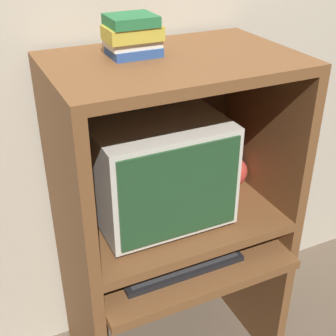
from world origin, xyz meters
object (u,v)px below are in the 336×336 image
object	(u,v)px
crt_monitor	(155,167)
book_stack	(132,36)
snack_bag	(229,173)
keyboard	(181,265)
mouse	(247,241)

from	to	relation	value
crt_monitor	book_stack	bearing A→B (deg)	126.46
snack_bag	keyboard	bearing A→B (deg)	-145.55
crt_monitor	mouse	world-z (taller)	crt_monitor
crt_monitor	mouse	distance (m)	0.47
crt_monitor	mouse	xyz separation A→B (m)	(0.31, -0.17, -0.32)
snack_bag	mouse	bearing A→B (deg)	-99.32
snack_bag	book_stack	world-z (taller)	book_stack
keyboard	mouse	size ratio (longest dim) A/B	7.83
mouse	book_stack	world-z (taller)	book_stack
keyboard	mouse	xyz separation A→B (m)	(0.29, 0.01, 0.00)
keyboard	crt_monitor	bearing A→B (deg)	95.21
crt_monitor	mouse	bearing A→B (deg)	-28.11
mouse	crt_monitor	bearing A→B (deg)	151.89
crt_monitor	book_stack	xyz separation A→B (m)	(-0.05, 0.06, 0.45)
snack_bag	book_stack	distance (m)	0.70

